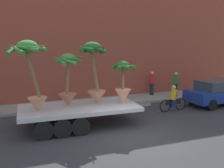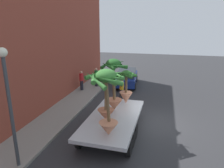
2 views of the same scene
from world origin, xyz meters
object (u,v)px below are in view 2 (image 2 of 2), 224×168
object	(u,v)px
cyclist	(122,90)
potted_palm_front	(106,96)
potted_palm_rear	(114,85)
potted_palm_extra	(107,98)
parked_car	(127,77)
flatbed_trailer	(112,122)
potted_palm_middle	(126,88)
pedestrian_near_gate	(81,80)
pedestrian_far_left	(96,77)
street_lamp	(8,94)

from	to	relation	value
cyclist	potted_palm_front	bearing A→B (deg)	-176.05
potted_palm_rear	potted_palm_extra	world-z (taller)	potted_palm_extra
potted_palm_rear	parked_car	distance (m)	8.60
flatbed_trailer	potted_palm_middle	bearing A→B (deg)	-7.42
flatbed_trailer	cyclist	world-z (taller)	cyclist
potted_palm_middle	potted_palm_front	size ratio (longest dim) A/B	0.85
flatbed_trailer	potted_palm_extra	size ratio (longest dim) A/B	2.13
potted_palm_front	cyclist	size ratio (longest dim) A/B	1.34
potted_palm_middle	pedestrian_near_gate	bearing A→B (deg)	47.70
pedestrian_far_left	cyclist	bearing A→B (deg)	-126.53
pedestrian_far_left	street_lamp	world-z (taller)	street_lamp
potted_palm_front	pedestrian_far_left	world-z (taller)	potted_palm_front
cyclist	pedestrian_near_gate	bearing A→B (deg)	79.56
potted_palm_front	pedestrian_far_left	distance (m)	8.95
parked_car	street_lamp	xyz separation A→B (m)	(-12.96, 2.22, 2.40)
potted_palm_front	potted_palm_extra	bearing A→B (deg)	-162.55
potted_palm_middle	potted_palm_front	distance (m)	2.61
potted_palm_front	parked_car	bearing A→B (deg)	3.71
potted_palm_rear	parked_car	world-z (taller)	potted_palm_rear
potted_palm_middle	flatbed_trailer	bearing A→B (deg)	172.58
potted_palm_middle	pedestrian_far_left	xyz separation A→B (m)	(5.71, 3.83, -0.92)
cyclist	pedestrian_near_gate	xyz separation A→B (m)	(0.69, 3.73, 0.37)
potted_palm_front	street_lamp	bearing A→B (deg)	139.21
potted_palm_middle	cyclist	distance (m)	3.96
potted_palm_rear	pedestrian_far_left	xyz separation A→B (m)	(6.99, 3.36, -1.49)
potted_palm_middle	pedestrian_near_gate	world-z (taller)	potted_palm_middle
potted_palm_rear	potted_palm_middle	distance (m)	1.47
pedestrian_near_gate	pedestrian_far_left	distance (m)	1.67
pedestrian_near_gate	street_lamp	distance (m)	10.44
flatbed_trailer	potted_palm_extra	bearing A→B (deg)	-172.48
potted_palm_middle	street_lamp	size ratio (longest dim) A/B	0.44
flatbed_trailer	potted_palm_extra	distance (m)	2.75
pedestrian_near_gate	potted_palm_extra	bearing A→B (deg)	-151.13
cyclist	potted_palm_extra	bearing A→B (deg)	-173.13
potted_palm_middle	pedestrian_far_left	distance (m)	6.94
street_lamp	cyclist	bearing A→B (deg)	-14.41
potted_palm_front	cyclist	bearing A→B (deg)	3.95
potted_palm_front	cyclist	world-z (taller)	potted_palm_front
potted_palm_extra	street_lamp	xyz separation A→B (m)	(-1.67, 3.36, 0.43)
parked_car	pedestrian_far_left	bearing A→B (deg)	118.20
potted_palm_rear	potted_palm_middle	size ratio (longest dim) A/B	1.42
pedestrian_far_left	potted_palm_rear	bearing A→B (deg)	-154.31
pedestrian_far_left	parked_car	bearing A→B (deg)	-61.80
street_lamp	potted_palm_middle	bearing A→B (deg)	-30.38
pedestrian_near_gate	pedestrian_far_left	world-z (taller)	same
parked_car	potted_palm_front	bearing A→B (deg)	-176.29
pedestrian_far_left	flatbed_trailer	bearing A→B (deg)	-156.26
flatbed_trailer	parked_car	world-z (taller)	parked_car
potted_palm_front	pedestrian_near_gate	world-z (taller)	potted_palm_front
parked_car	pedestrian_far_left	size ratio (longest dim) A/B	2.68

